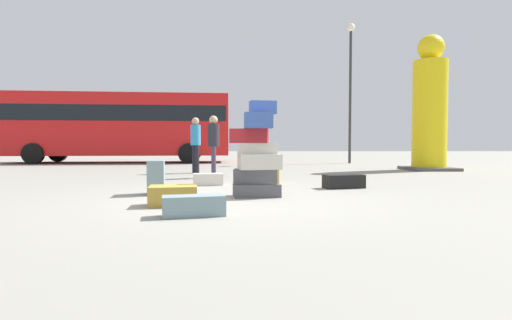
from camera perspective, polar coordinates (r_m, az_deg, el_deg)
ground_plane at (r=6.03m, az=-3.98°, el=-5.86°), size 80.00×80.00×0.00m
suitcase_tower at (r=6.24m, az=0.07°, el=0.32°), size 0.86×0.63×1.58m
suitcase_tan_white_trunk at (r=5.49m, az=-12.34°, el=-5.26°), size 0.72×0.52×0.28m
suitcase_slate_right_side at (r=4.66m, az=-9.35°, el=-6.80°), size 0.79×0.46×0.25m
suitcase_black_behind_tower at (r=7.65m, az=13.07°, el=-3.16°), size 0.84×0.53×0.27m
suitcase_cream_left_side at (r=8.08m, az=-7.22°, el=-2.89°), size 0.66×0.46×0.25m
suitcase_slate_foreground_far at (r=6.76m, az=-14.81°, el=-2.54°), size 0.35×0.46×0.59m
suitcase_tan_upright_blue at (r=8.47m, az=2.79°, el=-1.25°), size 0.19×0.38×0.65m
person_bearded_onlooker at (r=9.80m, az=-6.41°, el=2.91°), size 0.30×0.34×1.60m
person_tourist_with_camera at (r=11.44m, az=-9.09°, el=3.00°), size 0.30×0.31×1.66m
yellow_dummy_statue at (r=13.96m, az=24.68°, el=6.85°), size 1.53×1.53×4.48m
parked_bus at (r=18.95m, az=-19.89°, el=5.19°), size 10.34×3.37×3.15m
lamp_post at (r=17.95m, az=14.04°, el=12.62°), size 0.36×0.36×6.26m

